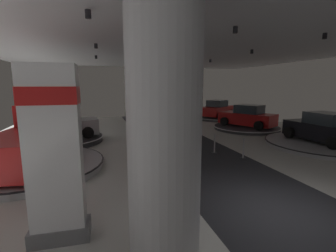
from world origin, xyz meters
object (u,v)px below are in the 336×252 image
Objects in this scene: pickup_truck_mid_left at (33,139)px; display_car_mid_right at (324,129)px; display_platform_far_left at (63,139)px; display_car_far_left at (62,125)px; column_left at (164,121)px; display_car_deep_right at (218,109)px; display_platform_deep_right at (217,117)px; brand_sign_pylon at (55,153)px; display_platform_mid_right at (322,144)px; display_platform_mid_left at (32,167)px; display_car_far_right at (247,117)px; display_platform_far_right at (246,128)px.

pickup_truck_mid_left is 1.30× the size of display_car_mid_right.
display_car_far_left is (0.03, 0.00, 0.92)m from display_platform_far_left.
column_left reaches higher than display_platform_far_left.
display_car_deep_right is 15.69m from display_platform_far_left.
brand_sign_pylon is at bearing -127.64° from display_platform_deep_right.
display_platform_far_left is at bearing 160.06° from display_platform_mid_right.
display_car_deep_right is 18.77m from display_platform_mid_left.
display_car_mid_right is at bearing 27.13° from column_left.
display_car_mid_right is at bearing -80.92° from display_car_far_right.
pickup_truck_mid_left is at bearing -159.45° from display_car_far_right.
display_car_mid_right is at bearing -20.04° from display_platform_far_left.
column_left is 0.90× the size of display_platform_mid_right.
display_car_far_left reaches higher than display_platform_mid_left.
brand_sign_pylon is 5.70m from display_platform_mid_left.
display_platform_mid_right is (14.92, -0.61, -1.10)m from pickup_truck_mid_left.
display_car_deep_right is at bearing 91.40° from display_car_mid_right.
display_platform_mid_left is at bearing 178.77° from display_car_mid_right.
display_car_far_left is (0.50, 4.64, -0.13)m from pickup_truck_mid_left.
display_car_far_right reaches higher than display_platform_far_right.
display_platform_far_left is (-1.24, 10.04, -1.82)m from brand_sign_pylon.
display_car_mid_right reaches higher than display_platform_mid_left.
pickup_truck_mid_left is 0.91× the size of display_platform_mid_right.
display_platform_deep_right is at bearing 58.67° from column_left.
column_left reaches higher than display_platform_deep_right.
display_platform_deep_right is 0.82× the size of display_platform_mid_right.
column_left is 7.55m from pickup_truck_mid_left.
display_car_far_right is 5.95m from display_car_mid_right.
brand_sign_pylon is at bearing -83.14° from display_car_far_left.
display_car_deep_right is at bearing 38.48° from display_platform_mid_left.
display_platform_mid_left is 1.02× the size of pickup_truck_mid_left.
display_car_far_right is (10.07, 11.52, -1.73)m from column_left.
display_car_far_left reaches higher than display_car_deep_right.
display_platform_far_left is (-3.44, 10.91, -2.56)m from column_left.
display_car_far_left is (-1.21, 10.05, -0.91)m from brand_sign_pylon.
display_platform_mid_right is (11.01, 5.67, -2.61)m from column_left.
column_left reaches higher than display_platform_far_right.
display_car_mid_right is 15.35m from display_car_far_left.
column_left is 1.14× the size of display_platform_far_left.
column_left is 7.61m from display_platform_mid_left.
display_car_far_left is at bearing 159.90° from display_car_mid_right.
display_car_far_right is at bearing 2.58° from display_platform_far_left.
brand_sign_pylon is 0.85× the size of display_car_far_right.
display_platform_deep_right is at bearing 91.28° from display_platform_mid_right.
display_platform_deep_right is 1.15× the size of display_car_far_left.
display_car_far_left reaches higher than display_platform_far_left.
display_platform_far_left is at bearing -172.97° from display_car_far_left.
display_platform_far_left is at bearing -177.42° from display_car_far_right.
display_platform_deep_right is at bearing 91.28° from display_car_mid_right.
display_platform_mid_left is at bearing 178.89° from display_platform_mid_right.
column_left is 20.70m from display_car_deep_right.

